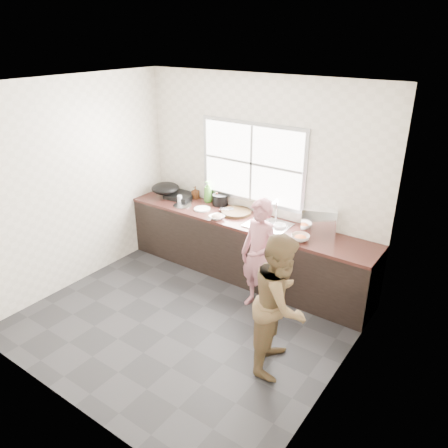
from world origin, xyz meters
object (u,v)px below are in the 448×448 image
Objects in this scene: plate_food at (202,209)px; woman at (259,260)px; bowl_mince at (217,217)px; bottle_brown_short at (217,199)px; black_pot at (220,200)px; cutting_board at (236,212)px; bottle_brown_tall at (195,193)px; dish_rack at (319,219)px; person_side at (280,303)px; bottle_green at (208,191)px; wok at (165,188)px; burner at (181,195)px; pot_lid_left at (182,205)px; bowl_held at (280,226)px; bowl_crabs at (300,238)px; glass_jar at (180,199)px; pot_lid_right at (184,202)px.

woman is at bearing -21.67° from plate_food.
bowl_mince is 0.55m from bottle_brown_short.
black_pot is 0.32m from plate_food.
woman reaches higher than cutting_board.
plate_food is 1.44× the size of bottle_brown_short.
bottle_brown_tall is at bearing 180.00° from black_pot.
dish_rack reaches higher than bowl_mince.
person_side reaches higher than bottle_brown_tall.
person_side is at bearing -38.94° from bottle_brown_short.
plate_food is 0.30m from bottle_brown_short.
bottle_brown_tall is at bearing 180.00° from bottle_green.
plate_food is 0.72× the size of bottle_green.
wok reaches higher than plate_food.
burner is at bearing 159.75° from plate_food.
pot_lid_left is at bearing -136.58° from bottle_brown_short.
cutting_board is 0.98× the size of wok.
cutting_board is 1.04× the size of burner.
black_pot is at bearing 168.93° from bowl_held.
person_side reaches higher than woman.
burner is (-0.67, -0.08, -0.05)m from black_pot.
wok is at bearing 174.31° from woman.
woman is 5.76× the size of plate_food.
bottle_brown_tall is 0.41× the size of dish_rack.
bowl_crabs is (0.32, 0.40, 0.22)m from woman.
cutting_board reaches higher than plate_food.
pot_lid_left is (-1.56, 0.44, 0.20)m from woman.
burner is at bearing 124.83° from glass_jar.
pot_lid_left is (-1.89, 0.04, -0.02)m from bowl_crabs.
woman is 1.41m from black_pot.
bowl_held is 1.65m from glass_jar.
bottle_brown_tall is (-0.35, 0.29, 0.08)m from plate_food.
dish_rack reaches higher than black_pot.
person_side is at bearing -27.64° from pot_lid_left.
person_side reaches higher than burner.
bowl_crabs is (1.09, -0.25, 0.01)m from cutting_board.
bottle_brown_tall is (-0.72, 0.44, 0.06)m from bowl_mince.
glass_jar is at bearing 174.88° from plate_food.
bottle_brown_short is at bearing 7.84° from burner.
person_side reaches higher than pot_lid_right.
cutting_board is 1.86× the size of black_pot.
bowl_held is 1.20m from plate_food.
bowl_held is at bearing -175.02° from dish_rack.
bowl_mince is at bearing -42.36° from bottle_green.
burner is (-0.56, 0.21, 0.02)m from plate_food.
wok is at bearing 179.73° from pot_lid_right.
burner reaches higher than bowl_crabs.
pot_lid_right is (0.17, -0.13, -0.02)m from burner.
dish_rack reaches higher than pot_lid_right.
plate_food reaches higher than pot_lid_left.
bowl_held is at bearing 4.92° from pot_lid_left.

